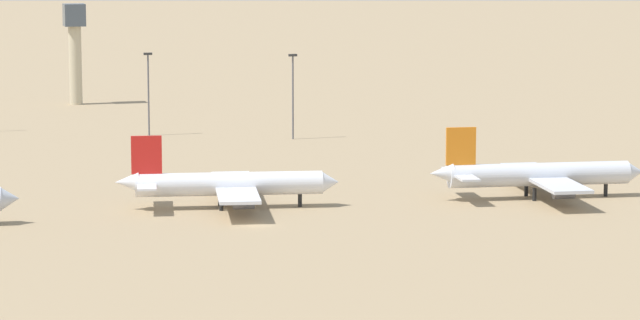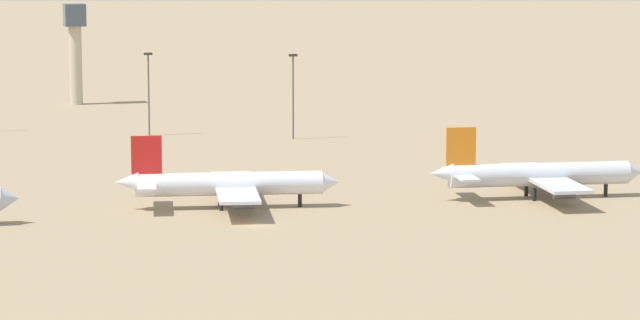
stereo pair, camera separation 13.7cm
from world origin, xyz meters
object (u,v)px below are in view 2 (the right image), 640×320
at_px(light_pole_east, 293,91).
at_px(control_tower, 75,44).
at_px(parked_jet_orange_3, 537,175).
at_px(light_pole_west, 149,88).
at_px(parked_jet_red_2, 227,184).

bearing_deg(light_pole_east, control_tower, 113.51).
bearing_deg(control_tower, parked_jet_orange_3, -71.75).
height_order(light_pole_west, light_pole_east, light_pole_east).
relative_size(control_tower, light_pole_east, 1.42).
bearing_deg(light_pole_west, control_tower, 95.99).
bearing_deg(light_pole_east, parked_jet_orange_3, -77.23).
height_order(control_tower, light_pole_east, control_tower).
distance_m(parked_jet_orange_3, light_pole_west, 105.81).
xyz_separation_m(parked_jet_orange_3, control_tower, (-52.82, 160.13, 11.32)).
height_order(parked_jet_orange_3, light_pole_west, light_pole_west).
relative_size(parked_jet_red_2, control_tower, 1.38).
xyz_separation_m(control_tower, light_pole_west, (6.82, -65.04, -5.15)).
bearing_deg(parked_jet_red_2, control_tower, 101.32).
distance_m(parked_jet_red_2, control_tower, 155.12).
bearing_deg(light_pole_west, light_pole_east, -27.30).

